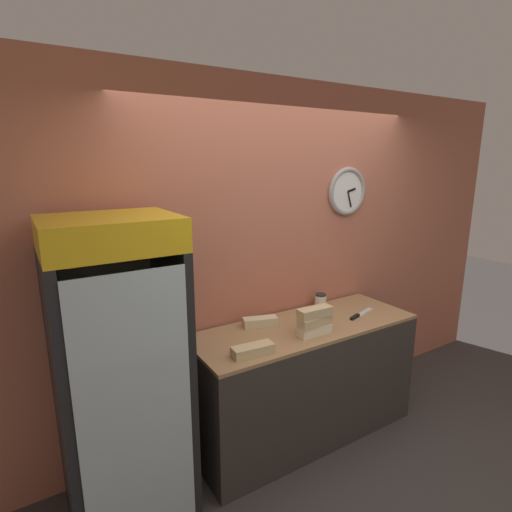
# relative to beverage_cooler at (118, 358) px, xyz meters

# --- Properties ---
(ground_plane) EXTENTS (14.00, 14.00, 0.00)m
(ground_plane) POSITION_rel_beverage_cooler_xyz_m (1.36, -0.90, -1.00)
(ground_plane) COLOR #383330
(wall_back) EXTENTS (5.20, 0.10, 2.70)m
(wall_back) POSITION_rel_beverage_cooler_xyz_m (1.36, 0.33, 0.36)
(wall_back) COLOR #B7664C
(wall_back) RESTS_ON ground_plane
(prep_counter) EXTENTS (1.76, 0.63, 0.91)m
(prep_counter) POSITION_rel_beverage_cooler_xyz_m (1.36, -0.03, -0.54)
(prep_counter) COLOR #332D28
(prep_counter) RESTS_ON ground_plane
(beverage_cooler) EXTENTS (0.68, 0.65, 1.83)m
(beverage_cooler) POSITION_rel_beverage_cooler_xyz_m (0.00, 0.00, 0.00)
(beverage_cooler) COLOR black
(beverage_cooler) RESTS_ON ground_plane
(sandwich_stack_bottom) EXTENTS (0.26, 0.09, 0.07)m
(sandwich_stack_bottom) POSITION_rel_beverage_cooler_xyz_m (1.30, -0.20, -0.05)
(sandwich_stack_bottom) COLOR beige
(sandwich_stack_bottom) RESTS_ON prep_counter
(sandwich_stack_middle) EXTENTS (0.26, 0.10, 0.07)m
(sandwich_stack_middle) POSITION_rel_beverage_cooler_xyz_m (1.30, -0.20, 0.01)
(sandwich_stack_middle) COLOR tan
(sandwich_stack_middle) RESTS_ON sandwich_stack_bottom
(sandwich_stack_top) EXTENTS (0.26, 0.10, 0.07)m
(sandwich_stack_top) POSITION_rel_beverage_cooler_xyz_m (1.30, -0.20, 0.08)
(sandwich_stack_top) COLOR tan
(sandwich_stack_top) RESTS_ON sandwich_stack_middle
(sandwich_flat_left) EXTENTS (0.28, 0.12, 0.06)m
(sandwich_flat_left) POSITION_rel_beverage_cooler_xyz_m (0.77, -0.23, -0.05)
(sandwich_flat_left) COLOR tan
(sandwich_flat_left) RESTS_ON prep_counter
(sandwich_flat_right) EXTENTS (0.27, 0.16, 0.07)m
(sandwich_flat_right) POSITION_rel_beverage_cooler_xyz_m (1.06, 0.13, -0.05)
(sandwich_flat_right) COLOR beige
(sandwich_flat_right) RESTS_ON prep_counter
(chefs_knife) EXTENTS (0.34, 0.14, 0.02)m
(chefs_knife) POSITION_rel_beverage_cooler_xyz_m (1.83, -0.11, -0.08)
(chefs_knife) COLOR silver
(chefs_knife) RESTS_ON prep_counter
(condiment_jar) EXTENTS (0.10, 0.10, 0.11)m
(condiment_jar) POSITION_rel_beverage_cooler_xyz_m (1.70, 0.21, -0.03)
(condiment_jar) COLOR silver
(condiment_jar) RESTS_ON prep_counter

